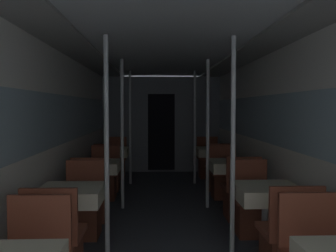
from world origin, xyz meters
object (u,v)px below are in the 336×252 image
chair_left_near_2 (91,200)px  support_pole_left_2 (122,134)px  support_pole_right_1 (233,146)px  chair_right_near_2 (240,199)px  dining_table_left_3 (112,154)px  chair_left_near_3 (108,176)px  chair_left_far_1 (83,213)px  chair_right_near_1 (288,249)px  chair_right_far_3 (208,165)px  chair_right_near_3 (218,175)px  chair_right_far_1 (252,211)px  dining_table_left_1 (71,199)px  dining_table_right_2 (231,168)px  support_pole_left_1 (107,147)px  chair_left_far_2 (104,182)px  chair_right_far_2 (224,181)px  support_pole_right_2 (208,134)px  dining_table_right_3 (213,154)px  support_pole_left_3 (130,128)px  chair_left_far_3 (115,165)px  dining_table_left_2 (98,169)px  support_pole_right_3 (195,128)px  dining_table_right_1 (268,197)px

chair_left_near_2 → support_pole_left_2: (0.37, 0.61, 0.86)m
support_pole_right_1 → chair_right_near_2: (0.37, 1.23, -0.86)m
dining_table_left_3 → chair_right_near_2: chair_right_near_2 is taller
chair_left_near_3 → chair_left_far_1: bearing=-90.0°
support_pole_left_2 → chair_left_far_1: bearing=-106.7°
chair_right_near_1 → chair_right_far_3: 4.92m
chair_right_near_3 → chair_right_far_3: size_ratio=1.00×
chair_left_far_1 → chair_right_far_1: bearing=-180.0°
chair_right_far_1 → chair_right_near_2: size_ratio=1.00×
dining_table_left_3 → chair_left_near_3: bearing=-90.0°
dining_table_left_1 → dining_table_right_2: same height
support_pole_left_1 → support_pole_left_2: same height
chair_left_far_2 → support_pole_left_2: size_ratio=0.39×
chair_right_far_3 → chair_left_near_3: bearing=31.0°
chair_left_near_3 → dining_table_right_2: size_ratio=1.23×
chair_left_far_1 → chair_left_near_2: 0.62m
support_pole_left_2 → chair_right_far_2: 1.98m
support_pole_right_2 → chair_left_far_1: bearing=-143.6°
chair_right_far_1 → dining_table_right_3: size_ratio=1.23×
chair_left_far_2 → support_pole_left_3: bearing=-106.7°
support_pole_left_2 → chair_left_far_3: bearing=98.6°
dining_table_left_2 → chair_left_far_2: 0.69m
chair_left_far_1 → support_pole_right_2: 2.25m
chair_left_far_3 → support_pole_left_3: support_pole_left_3 is taller
chair_right_far_1 → chair_right_far_3: 3.70m
chair_right_near_2 → chair_right_far_3: (0.00, 3.08, 0.00)m
support_pole_left_3 → dining_table_left_3: bearing=180.0°
support_pole_left_1 → chair_right_far_2: support_pole_left_1 is taller
chair_left_far_2 → chair_right_near_3: 2.14m
dining_table_left_1 → chair_left_near_3: 3.10m
chair_left_far_2 → chair_left_near_3: (0.00, 0.62, 0.00)m
chair_right_near_2 → support_pole_right_3: (-0.37, 2.46, 0.86)m
dining_table_left_1 → support_pole_right_3: bearing=65.6°
chair_right_near_2 → dining_table_left_3: bearing=129.7°
support_pole_left_2 → chair_right_far_3: 3.10m
chair_left_near_3 → chair_right_near_2: (2.05, -1.85, 0.00)m
chair_left_near_2 → dining_table_right_3: size_ratio=1.23×
support_pole_left_3 → chair_left_far_3: bearing=121.1°
chair_left_near_3 → dining_table_right_3: 2.16m
chair_left_far_1 → dining_table_left_3: 3.10m
chair_left_near_3 → support_pole_right_1: 3.61m
support_pole_right_1 → chair_right_near_2: 1.55m
support_pole_left_2 → support_pole_right_2: 1.30m
support_pole_left_1 → chair_right_far_1: bearing=20.1°
chair_left_far_1 → dining_table_right_1: (2.05, -0.61, 0.32)m
chair_left_far_1 → chair_right_far_2: (2.05, 1.85, 0.00)m
dining_table_left_2 → chair_left_far_2: bearing=90.0°
chair_left_near_3 → chair_right_far_3: same height
dining_table_right_2 → chair_right_far_3: (0.00, 2.46, -0.32)m
support_pole_left_2 → dining_table_right_2: 1.76m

